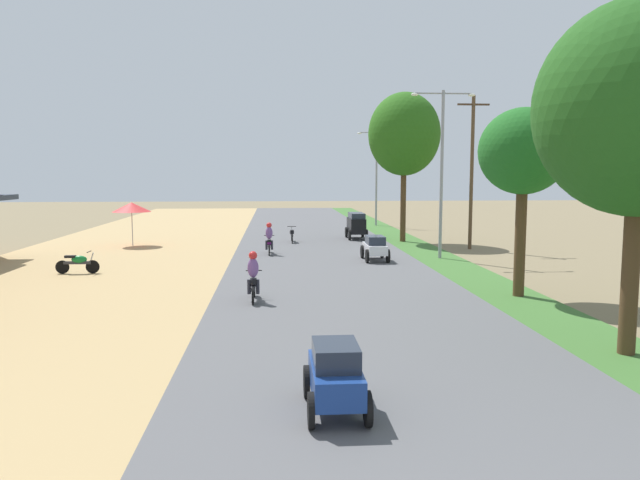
{
  "coord_description": "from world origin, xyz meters",
  "views": [
    {
      "loc": [
        -2.36,
        -3.44,
        4.24
      ],
      "look_at": [
        -0.48,
        21.87,
        1.45
      ],
      "focal_mm": 33.99,
      "sensor_mm": 36.0,
      "label": 1
    }
  ],
  "objects_px": {
    "motorbike_ahead_third": "(292,234)",
    "median_tree_nearest": "(640,109)",
    "streetlamp_near": "(442,163)",
    "utility_pole_near": "(472,170)",
    "motorbike_foreground_rider": "(253,278)",
    "car_hatchback_blue": "(335,374)",
    "car_sedan_white": "(375,247)",
    "motorbike_ahead_second": "(269,239)",
    "vendor_umbrella": "(132,207)",
    "median_tree_second": "(523,153)",
    "car_van_black": "(356,224)",
    "parked_motorbike_third": "(78,262)",
    "streetlamp_mid": "(376,171)",
    "median_tree_third": "(404,134)"
  },
  "relations": [
    {
      "from": "utility_pole_near",
      "to": "motorbike_foreground_rider",
      "type": "bearing_deg",
      "value": -130.72
    },
    {
      "from": "streetlamp_mid",
      "to": "utility_pole_near",
      "type": "height_order",
      "value": "utility_pole_near"
    },
    {
      "from": "median_tree_second",
      "to": "car_sedan_white",
      "type": "distance_m",
      "value": 10.25
    },
    {
      "from": "median_tree_nearest",
      "to": "car_van_black",
      "type": "height_order",
      "value": "median_tree_nearest"
    },
    {
      "from": "median_tree_nearest",
      "to": "motorbike_ahead_second",
      "type": "bearing_deg",
      "value": 115.16
    },
    {
      "from": "car_van_black",
      "to": "motorbike_ahead_third",
      "type": "relative_size",
      "value": 1.34
    },
    {
      "from": "streetlamp_mid",
      "to": "motorbike_ahead_second",
      "type": "height_order",
      "value": "streetlamp_mid"
    },
    {
      "from": "car_hatchback_blue",
      "to": "motorbike_ahead_third",
      "type": "distance_m",
      "value": 26.45
    },
    {
      "from": "median_tree_second",
      "to": "car_van_black",
      "type": "height_order",
      "value": "median_tree_second"
    },
    {
      "from": "streetlamp_mid",
      "to": "car_hatchback_blue",
      "type": "relative_size",
      "value": 3.79
    },
    {
      "from": "streetlamp_mid",
      "to": "motorbike_ahead_second",
      "type": "xyz_separation_m",
      "value": [
        -8.48,
        -17.23,
        -3.59
      ]
    },
    {
      "from": "motorbike_foreground_rider",
      "to": "motorbike_ahead_third",
      "type": "distance_m",
      "value": 17.13
    },
    {
      "from": "streetlamp_near",
      "to": "car_van_black",
      "type": "xyz_separation_m",
      "value": [
        -2.98,
        8.98,
        -3.73
      ]
    },
    {
      "from": "car_hatchback_blue",
      "to": "motorbike_ahead_second",
      "type": "xyz_separation_m",
      "value": [
        -1.35,
        21.0,
        0.11
      ]
    },
    {
      "from": "median_tree_nearest",
      "to": "motorbike_ahead_third",
      "type": "distance_m",
      "value": 25.07
    },
    {
      "from": "median_tree_third",
      "to": "car_van_black",
      "type": "distance_m",
      "value": 6.38
    },
    {
      "from": "vendor_umbrella",
      "to": "median_tree_nearest",
      "type": "height_order",
      "value": "median_tree_nearest"
    },
    {
      "from": "car_van_black",
      "to": "motorbike_ahead_second",
      "type": "distance_m",
      "value": 8.95
    },
    {
      "from": "median_tree_third",
      "to": "streetlamp_mid",
      "type": "xyz_separation_m",
      "value": [
        0.29,
        11.69,
        -2.16
      ]
    },
    {
      "from": "median_tree_third",
      "to": "motorbike_ahead_third",
      "type": "distance_m",
      "value": 9.13
    },
    {
      "from": "streetlamp_near",
      "to": "utility_pole_near",
      "type": "height_order",
      "value": "utility_pole_near"
    },
    {
      "from": "car_sedan_white",
      "to": "motorbike_foreground_rider",
      "type": "bearing_deg",
      "value": -121.63
    },
    {
      "from": "utility_pole_near",
      "to": "median_tree_third",
      "type": "bearing_deg",
      "value": 130.98
    },
    {
      "from": "motorbike_ahead_third",
      "to": "utility_pole_near",
      "type": "bearing_deg",
      "value": -19.2
    },
    {
      "from": "streetlamp_near",
      "to": "motorbike_foreground_rider",
      "type": "height_order",
      "value": "streetlamp_near"
    },
    {
      "from": "median_tree_nearest",
      "to": "streetlamp_near",
      "type": "xyz_separation_m",
      "value": [
        0.01,
        16.11,
        -0.92
      ]
    },
    {
      "from": "parked_motorbike_third",
      "to": "motorbike_foreground_rider",
      "type": "bearing_deg",
      "value": -39.3
    },
    {
      "from": "motorbike_ahead_third",
      "to": "median_tree_nearest",
      "type": "bearing_deg",
      "value": -73.09
    },
    {
      "from": "streetlamp_near",
      "to": "motorbike_foreground_rider",
      "type": "relative_size",
      "value": 4.55
    },
    {
      "from": "vendor_umbrella",
      "to": "car_van_black",
      "type": "relative_size",
      "value": 1.05
    },
    {
      "from": "streetlamp_near",
      "to": "median_tree_third",
      "type": "bearing_deg",
      "value": 92.21
    },
    {
      "from": "utility_pole_near",
      "to": "car_hatchback_blue",
      "type": "height_order",
      "value": "utility_pole_near"
    },
    {
      "from": "motorbike_foreground_rider",
      "to": "median_tree_nearest",
      "type": "bearing_deg",
      "value": -35.98
    },
    {
      "from": "motorbike_ahead_second",
      "to": "car_sedan_white",
      "type": "bearing_deg",
      "value": -27.51
    },
    {
      "from": "car_hatchback_blue",
      "to": "car_sedan_white",
      "type": "relative_size",
      "value": 0.89
    },
    {
      "from": "parked_motorbike_third",
      "to": "car_hatchback_blue",
      "type": "height_order",
      "value": "car_hatchback_blue"
    },
    {
      "from": "car_hatchback_blue",
      "to": "median_tree_nearest",
      "type": "bearing_deg",
      "value": 22.63
    },
    {
      "from": "median_tree_second",
      "to": "car_van_black",
      "type": "relative_size",
      "value": 2.65
    },
    {
      "from": "median_tree_nearest",
      "to": "motorbike_foreground_rider",
      "type": "xyz_separation_m",
      "value": [
        -8.88,
        6.45,
        -4.82
      ]
    },
    {
      "from": "utility_pole_near",
      "to": "motorbike_foreground_rider",
      "type": "distance_m",
      "value": 18.27
    },
    {
      "from": "car_van_black",
      "to": "car_hatchback_blue",
      "type": "bearing_deg",
      "value": -98.41
    },
    {
      "from": "car_hatchback_blue",
      "to": "motorbike_foreground_rider",
      "type": "distance_m",
      "value": 9.58
    },
    {
      "from": "streetlamp_mid",
      "to": "streetlamp_near",
      "type": "bearing_deg",
      "value": -90.0
    },
    {
      "from": "median_tree_third",
      "to": "car_hatchback_blue",
      "type": "xyz_separation_m",
      "value": [
        -6.84,
        -26.54,
        -5.86
      ]
    },
    {
      "from": "parked_motorbike_third",
      "to": "median_tree_second",
      "type": "distance_m",
      "value": 18.14
    },
    {
      "from": "streetlamp_mid",
      "to": "motorbike_ahead_third",
      "type": "height_order",
      "value": "streetlamp_mid"
    },
    {
      "from": "streetlamp_mid",
      "to": "motorbike_ahead_second",
      "type": "bearing_deg",
      "value": -116.19
    },
    {
      "from": "median_tree_nearest",
      "to": "parked_motorbike_third",
      "type": "bearing_deg",
      "value": 142.46
    },
    {
      "from": "median_tree_third",
      "to": "motorbike_foreground_rider",
      "type": "relative_size",
      "value": 5.05
    },
    {
      "from": "parked_motorbike_third",
      "to": "motorbike_ahead_third",
      "type": "bearing_deg",
      "value": 49.5
    }
  ]
}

